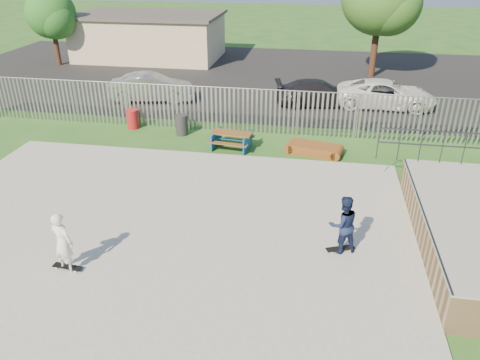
% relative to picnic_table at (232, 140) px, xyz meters
% --- Properties ---
extents(ground, '(120.00, 120.00, 0.00)m').
position_rel_picnic_table_xyz_m(ground, '(-1.06, -7.01, -0.35)').
color(ground, '#2C581E').
rests_on(ground, ground).
extents(concrete_slab, '(15.00, 12.00, 0.15)m').
position_rel_picnic_table_xyz_m(concrete_slab, '(-1.06, -7.01, -0.28)').
color(concrete_slab, '#9A9A95').
rests_on(concrete_slab, ground).
extents(fence, '(26.04, 16.02, 2.00)m').
position_rel_picnic_table_xyz_m(fence, '(-0.06, -2.43, 0.65)').
color(fence, gray).
rests_on(fence, ground).
extents(picnic_table, '(1.80, 1.55, 0.70)m').
position_rel_picnic_table_xyz_m(picnic_table, '(0.00, 0.00, 0.00)').
color(picnic_table, brown).
rests_on(picnic_table, ground).
extents(funbox, '(2.07, 1.36, 0.38)m').
position_rel_picnic_table_xyz_m(funbox, '(3.39, 0.00, -0.16)').
color(funbox, brown).
rests_on(funbox, ground).
extents(trash_bin_red, '(0.53, 0.53, 0.88)m').
position_rel_picnic_table_xyz_m(trash_bin_red, '(-4.92, 1.56, 0.09)').
color(trash_bin_red, '#A6191D').
rests_on(trash_bin_red, ground).
extents(trash_bin_grey, '(0.55, 0.55, 0.91)m').
position_rel_picnic_table_xyz_m(trash_bin_grey, '(-2.48, 1.18, 0.10)').
color(trash_bin_grey, '#2A2A2D').
rests_on(trash_bin_grey, ground).
extents(parking_lot, '(40.00, 18.00, 0.02)m').
position_rel_picnic_table_xyz_m(parking_lot, '(-1.06, 11.99, -0.34)').
color(parking_lot, black).
rests_on(parking_lot, ground).
extents(car_silver, '(4.66, 2.38, 1.46)m').
position_rel_picnic_table_xyz_m(car_silver, '(-5.44, 5.69, 0.40)').
color(car_silver, '#A9A9AE').
rests_on(car_silver, parking_lot).
extents(car_dark, '(4.78, 2.65, 1.31)m').
position_rel_picnic_table_xyz_m(car_dark, '(3.42, 6.45, 0.32)').
color(car_dark, black).
rests_on(car_dark, parking_lot).
extents(car_white, '(5.11, 2.53, 1.39)m').
position_rel_picnic_table_xyz_m(car_white, '(6.86, 6.67, 0.36)').
color(car_white, white).
rests_on(car_white, parking_lot).
extents(building, '(10.40, 6.40, 3.20)m').
position_rel_picnic_table_xyz_m(building, '(-9.06, 15.99, 1.26)').
color(building, beige).
rests_on(building, ground).
extents(tree_left, '(3.31, 3.31, 5.10)m').
position_rel_picnic_table_xyz_m(tree_left, '(-14.73, 12.77, 3.08)').
color(tree_left, '#45281B').
rests_on(tree_left, ground).
extents(skateboard_a, '(0.82, 0.49, 0.08)m').
position_rel_picnic_table_xyz_m(skateboard_a, '(4.29, -6.90, -0.17)').
color(skateboard_a, black).
rests_on(skateboard_a, concrete_slab).
extents(skateboard_b, '(0.82, 0.27, 0.08)m').
position_rel_picnic_table_xyz_m(skateboard_b, '(-2.65, -8.90, -0.17)').
color(skateboard_b, black).
rests_on(skateboard_b, concrete_slab).
extents(skater_navy, '(0.98, 0.88, 1.66)m').
position_rel_picnic_table_xyz_m(skater_navy, '(4.29, -6.90, 0.62)').
color(skater_navy, '#151F42').
rests_on(skater_navy, concrete_slab).
extents(skater_white, '(0.69, 0.54, 1.66)m').
position_rel_picnic_table_xyz_m(skater_white, '(-2.65, -8.90, 0.62)').
color(skater_white, white).
rests_on(skater_white, concrete_slab).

